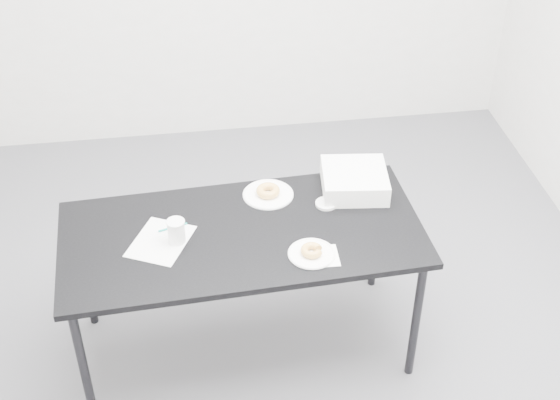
{
  "coord_description": "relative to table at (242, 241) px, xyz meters",
  "views": [
    {
      "loc": [
        -0.26,
        -2.77,
        2.95
      ],
      "look_at": [
        0.15,
        0.02,
        0.83
      ],
      "focal_mm": 50.0,
      "sensor_mm": 36.0,
      "label": 1
    }
  ],
  "objects": [
    {
      "name": "donut_near",
      "position": [
        0.28,
        -0.2,
        0.08
      ],
      "size": [
        0.11,
        0.11,
        0.03
      ],
      "primitive_type": "torus",
      "rotation": [
        0.0,
        0.0,
        -0.17
      ],
      "color": "gold",
      "rests_on": "plate_near"
    },
    {
      "name": "logo_patch",
      "position": [
        -0.29,
        0.08,
        0.06
      ],
      "size": [
        0.06,
        0.06,
        0.0
      ],
      "primitive_type": "cube",
      "rotation": [
        0.0,
        0.0,
        -0.45
      ],
      "color": "green",
      "rests_on": "scorecard"
    },
    {
      "name": "napkin",
      "position": [
        0.32,
        -0.22,
        0.06
      ],
      "size": [
        0.15,
        0.15,
        0.0
      ],
      "primitive_type": "cube",
      "rotation": [
        0.0,
        0.0,
        -0.03
      ],
      "color": "white",
      "rests_on": "table"
    },
    {
      "name": "table",
      "position": [
        0.0,
        0.0,
        0.0
      ],
      "size": [
        1.66,
        0.84,
        0.74
      ],
      "rotation": [
        0.0,
        0.0,
        0.05
      ],
      "color": "black",
      "rests_on": "floor"
    },
    {
      "name": "bakery_box",
      "position": [
        0.57,
        0.25,
        0.11
      ],
      "size": [
        0.34,
        0.34,
        0.1
      ],
      "primitive_type": "cube",
      "rotation": [
        0.0,
        0.0,
        -0.11
      ],
      "color": "white",
      "rests_on": "table"
    },
    {
      "name": "pen",
      "position": [
        -0.3,
        0.07,
        0.06
      ],
      "size": [
        0.13,
        0.05,
        0.01
      ],
      "primitive_type": "cylinder",
      "rotation": [
        0.0,
        1.57,
        0.3
      ],
      "color": "#0B7F72",
      "rests_on": "scorecard"
    },
    {
      "name": "cup_lid",
      "position": [
        0.41,
        0.14,
        0.06
      ],
      "size": [
        0.1,
        0.1,
        0.01
      ],
      "primitive_type": "cylinder",
      "color": "silver",
      "rests_on": "table"
    },
    {
      "name": "floor",
      "position": [
        0.04,
        0.07,
        -0.68
      ],
      "size": [
        4.0,
        4.0,
        0.0
      ],
      "primitive_type": "plane",
      "color": "#4B4A4F",
      "rests_on": "ground"
    },
    {
      "name": "coffee_cup",
      "position": [
        -0.29,
        -0.03,
        0.11
      ],
      "size": [
        0.08,
        0.08,
        0.11
      ],
      "primitive_type": "cylinder",
      "color": "white",
      "rests_on": "table"
    },
    {
      "name": "donut_far",
      "position": [
        0.15,
        0.26,
        0.08
      ],
      "size": [
        0.14,
        0.14,
        0.04
      ],
      "primitive_type": "torus",
      "rotation": [
        0.0,
        0.0,
        0.33
      ],
      "color": "gold",
      "rests_on": "plate_far"
    },
    {
      "name": "scorecard",
      "position": [
        -0.36,
        -0.01,
        0.06
      ],
      "size": [
        0.33,
        0.36,
        0.0
      ],
      "primitive_type": "cube",
      "rotation": [
        0.0,
        0.0,
        -0.45
      ],
      "color": "white",
      "rests_on": "table"
    },
    {
      "name": "plate_far",
      "position": [
        0.15,
        0.26,
        0.06
      ],
      "size": [
        0.24,
        0.24,
        0.01
      ],
      "primitive_type": "cylinder",
      "color": "white",
      "rests_on": "table"
    },
    {
      "name": "plate_near",
      "position": [
        0.28,
        -0.2,
        0.06
      ],
      "size": [
        0.21,
        0.21,
        0.01
      ],
      "primitive_type": "cylinder",
      "color": "white",
      "rests_on": "napkin"
    }
  ]
}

